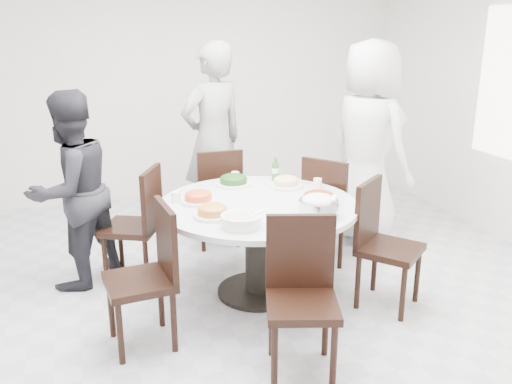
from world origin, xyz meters
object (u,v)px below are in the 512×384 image
object	(u,v)px
chair_sw	(139,279)
diner_middle	(213,141)
diner_right	(368,144)
chair_se	(390,246)
diner_left	(72,191)
soup_bowl	(241,221)
chair_ne	(333,208)
chair_nw	(131,225)
chair_n	(216,196)
chair_s	(302,301)
dining_table	(258,249)
beverage_bottle	(275,169)
rice_bowl	(318,208)

from	to	relation	value
chair_sw	diner_middle	bearing A→B (deg)	147.08
diner_middle	diner_right	bearing A→B (deg)	134.68
chair_sw	chair_se	xyz separation A→B (m)	(1.81, -0.04, 0.00)
diner_left	soup_bowl	size ratio (longest dim) A/B	5.82
chair_ne	chair_nw	world-z (taller)	same
chair_n	chair_s	distance (m)	2.15
chair_nw	diner_right	size ratio (longest dim) A/B	0.50
chair_s	diner_left	world-z (taller)	diner_left
soup_bowl	chair_s	bearing A→B (deg)	-72.13
chair_sw	diner_right	bearing A→B (deg)	112.18
chair_nw	dining_table	bearing A→B (deg)	83.51
chair_ne	chair_nw	xyz separation A→B (m)	(-1.75, 0.12, 0.00)
diner_middle	beverage_bottle	size ratio (longest dim) A/B	9.03
dining_table	diner_right	size ratio (longest dim) A/B	0.78
chair_se	diner_middle	xyz separation A→B (m)	(-0.87, 1.86, 0.47)
chair_nw	soup_bowl	size ratio (longest dim) A/B	3.52
chair_n	chair_nw	size ratio (longest dim) A/B	1.00
chair_n	chair_sw	size ratio (longest dim) A/B	1.00
chair_ne	chair_nw	size ratio (longest dim) A/B	1.00
diner_middle	chair_nw	bearing A→B (deg)	21.03
diner_left	rice_bowl	size ratio (longest dim) A/B	5.65
beverage_bottle	chair_se	bearing A→B (deg)	-61.87
chair_n	rice_bowl	distance (m)	1.60
chair_se	chair_ne	bearing A→B (deg)	51.80
chair_sw	chair_s	size ratio (longest dim) A/B	1.00
diner_middle	rice_bowl	size ratio (longest dim) A/B	6.82
chair_nw	diner_right	bearing A→B (deg)	120.61
diner_middle	diner_left	xyz separation A→B (m)	(-1.33, -0.74, -0.16)
diner_left	diner_middle	bearing A→B (deg)	170.93
chair_ne	chair_se	world-z (taller)	same
chair_sw	soup_bowl	distance (m)	0.75
chair_n	beverage_bottle	distance (m)	0.80
chair_ne	chair_sw	xyz separation A→B (m)	(-1.80, -0.88, 0.00)
chair_ne	chair_s	world-z (taller)	same
chair_s	beverage_bottle	distance (m)	1.66
soup_bowl	dining_table	bearing A→B (deg)	59.13
diner_middle	chair_n	bearing A→B (deg)	57.77
chair_sw	diner_left	distance (m)	1.18
dining_table	diner_left	world-z (taller)	diner_left
chair_sw	rice_bowl	bearing A→B (deg)	85.52
dining_table	diner_middle	size ratio (longest dim) A/B	0.79
chair_sw	chair_se	bearing A→B (deg)	83.23
chair_ne	beverage_bottle	xyz separation A→B (m)	(-0.52, 0.07, 0.38)
diner_right	rice_bowl	distance (m)	1.58
dining_table	chair_s	xyz separation A→B (m)	(-0.07, -1.04, 0.10)
chair_se	soup_bowl	bearing A→B (deg)	138.61
chair_se	soup_bowl	xyz separation A→B (m)	(-1.13, 0.04, 0.32)
dining_table	chair_ne	size ratio (longest dim) A/B	1.58
chair_n	chair_se	xyz separation A→B (m)	(0.92, -1.59, 0.00)
chair_n	chair_nw	distance (m)	1.00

